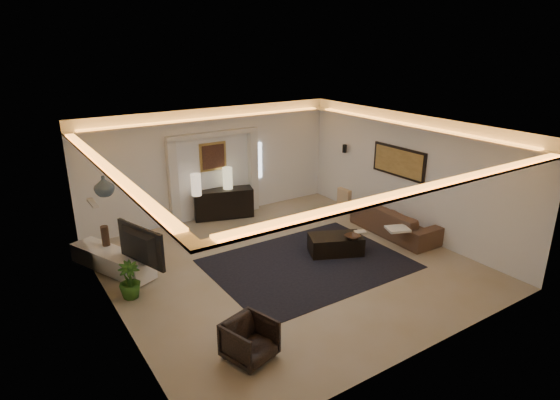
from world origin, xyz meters
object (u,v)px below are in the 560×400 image
sofa (395,221)px  coffee_table (336,245)px  console (223,203)px  armchair (250,340)px

sofa → coffee_table: (-1.93, -0.06, -0.13)m
sofa → coffee_table: size_ratio=2.00×
console → coffee_table: (1.09, -3.35, -0.20)m
armchair → sofa: bearing=5.3°
console → armchair: (-2.31, -5.44, -0.09)m
sofa → armchair: size_ratio=3.38×
coffee_table → console: bearing=132.7°
coffee_table → sofa: bearing=26.5°
console → sofa: (3.01, -3.29, -0.06)m
coffee_table → armchair: bearing=-123.5°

